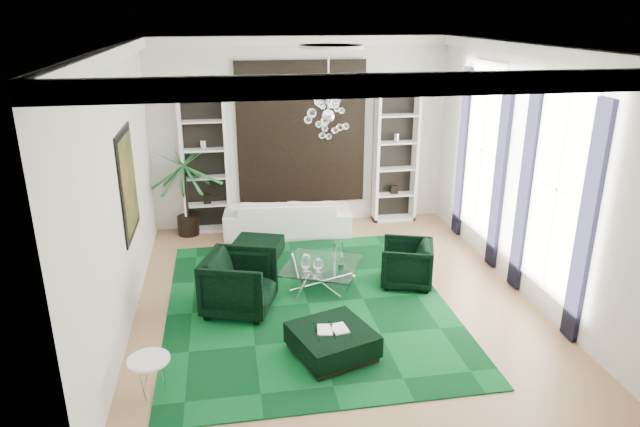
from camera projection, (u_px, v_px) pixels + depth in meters
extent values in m
cube|color=tan|center=(333.00, 299.00, 8.92)|extent=(6.00, 7.00, 0.02)
cube|color=white|center=(336.00, 45.00, 7.64)|extent=(6.00, 7.00, 0.02)
cube|color=silver|center=(301.00, 133.00, 11.54)|extent=(6.00, 0.02, 3.80)
cube|color=silver|center=(411.00, 293.00, 5.02)|extent=(6.00, 0.02, 3.80)
cube|color=silver|center=(119.00, 192.00, 7.80)|extent=(0.02, 7.00, 3.80)
cube|color=silver|center=(526.00, 172.00, 8.76)|extent=(0.02, 7.00, 3.80)
cylinder|color=white|center=(332.00, 47.00, 7.93)|extent=(0.90, 0.90, 0.05)
cube|color=black|center=(301.00, 134.00, 11.49)|extent=(2.50, 0.06, 2.80)
cube|color=black|center=(129.00, 183.00, 8.38)|extent=(0.04, 1.30, 1.60)
cube|color=white|center=(558.00, 189.00, 7.92)|extent=(0.03, 1.10, 2.90)
cube|color=black|center=(586.00, 226.00, 7.28)|extent=(0.07, 0.30, 3.25)
cube|color=black|center=(525.00, 190.00, 8.72)|extent=(0.07, 0.30, 3.25)
cube|color=white|center=(483.00, 150.00, 10.15)|extent=(0.03, 1.10, 2.90)
cube|color=black|center=(500.00, 175.00, 9.50)|extent=(0.07, 0.30, 3.25)
cube|color=black|center=(462.00, 154.00, 10.95)|extent=(0.07, 0.30, 3.25)
cube|color=black|center=(308.00, 304.00, 8.72)|extent=(4.20, 5.00, 0.02)
imported|color=white|center=(287.00, 216.00, 11.43)|extent=(2.58, 1.23, 0.73)
imported|color=black|center=(240.00, 283.00, 8.41)|extent=(1.24, 1.22, 0.90)
imported|color=black|center=(407.00, 264.00, 9.25)|extent=(1.03, 1.02, 0.74)
cube|color=black|center=(257.00, 251.00, 10.23)|extent=(1.05, 1.05, 0.36)
cube|color=black|center=(332.00, 343.00, 7.38)|extent=(1.20, 1.20, 0.38)
cube|color=white|center=(332.00, 329.00, 7.31)|extent=(0.40, 0.27, 0.03)
cylinder|color=white|center=(151.00, 377.00, 6.62)|extent=(0.55, 0.55, 0.47)
imported|color=#1E612E|center=(342.00, 262.00, 8.95)|extent=(0.15, 0.13, 0.25)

